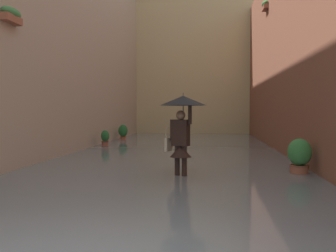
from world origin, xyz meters
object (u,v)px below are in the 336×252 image
(potted_plant_far_right, at_px, (123,132))
(potted_plant_mid_right, at_px, (105,139))
(potted_plant_far_left, at_px, (300,156))
(person_wading, at_px, (182,118))

(potted_plant_far_right, relative_size, potted_plant_mid_right, 1.14)
(potted_plant_far_left, relative_size, potted_plant_mid_right, 1.21)
(person_wading, height_order, potted_plant_far_left, person_wading)
(person_wading, height_order, potted_plant_far_right, person_wading)
(potted_plant_mid_right, bearing_deg, potted_plant_far_left, 138.25)
(person_wading, distance_m, potted_plant_mid_right, 7.57)
(potted_plant_far_right, bearing_deg, potted_plant_mid_right, 90.65)
(person_wading, relative_size, potted_plant_mid_right, 2.58)
(person_wading, height_order, potted_plant_mid_right, person_wading)
(potted_plant_far_left, xyz_separation_m, potted_plant_mid_right, (6.55, -5.84, -0.09))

